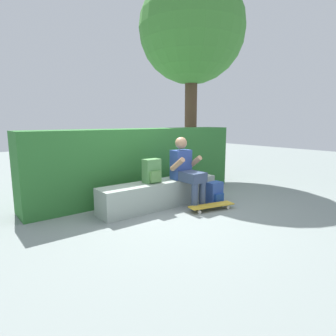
{
  "coord_description": "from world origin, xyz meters",
  "views": [
    {
      "loc": [
        -2.85,
        -3.57,
        1.47
      ],
      "look_at": [
        0.28,
        0.41,
        0.63
      ],
      "focal_mm": 30.24,
      "sensor_mm": 36.0,
      "label": 1
    }
  ],
  "objects_px": {
    "bench_main": "(160,194)",
    "person_skater": "(186,169)",
    "backpack_on_ground": "(215,193)",
    "skateboard_near_person": "(211,206)",
    "backpack_on_bench": "(152,171)"
  },
  "relations": [
    {
      "from": "backpack_on_bench",
      "to": "backpack_on_ground",
      "type": "distance_m",
      "value": 1.22
    },
    {
      "from": "bench_main",
      "to": "person_skater",
      "type": "relative_size",
      "value": 1.89
    },
    {
      "from": "backpack_on_ground",
      "to": "backpack_on_bench",
      "type": "bearing_deg",
      "value": 154.48
    },
    {
      "from": "person_skater",
      "to": "backpack_on_ground",
      "type": "relative_size",
      "value": 2.99
    },
    {
      "from": "bench_main",
      "to": "backpack_on_bench",
      "type": "relative_size",
      "value": 5.64
    },
    {
      "from": "bench_main",
      "to": "person_skater",
      "type": "height_order",
      "value": "person_skater"
    },
    {
      "from": "skateboard_near_person",
      "to": "backpack_on_ground",
      "type": "relative_size",
      "value": 2.06
    },
    {
      "from": "skateboard_near_person",
      "to": "backpack_on_ground",
      "type": "height_order",
      "value": "backpack_on_ground"
    },
    {
      "from": "backpack_on_ground",
      "to": "bench_main",
      "type": "bearing_deg",
      "value": 149.35
    },
    {
      "from": "person_skater",
      "to": "skateboard_near_person",
      "type": "height_order",
      "value": "person_skater"
    },
    {
      "from": "bench_main",
      "to": "backpack_on_ground",
      "type": "xyz_separation_m",
      "value": [
        0.84,
        -0.5,
        -0.03
      ]
    },
    {
      "from": "bench_main",
      "to": "backpack_on_ground",
      "type": "distance_m",
      "value": 0.98
    },
    {
      "from": "person_skater",
      "to": "skateboard_near_person",
      "type": "bearing_deg",
      "value": -75.22
    },
    {
      "from": "backpack_on_bench",
      "to": "backpack_on_ground",
      "type": "bearing_deg",
      "value": -25.52
    },
    {
      "from": "bench_main",
      "to": "backpack_on_ground",
      "type": "bearing_deg",
      "value": -30.65
    }
  ]
}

